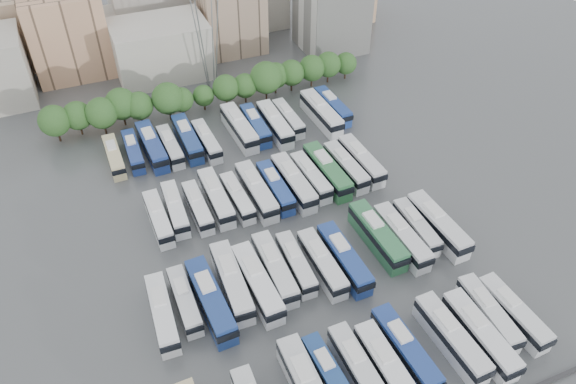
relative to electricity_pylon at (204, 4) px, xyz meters
name	(u,v)px	position (x,y,z in m)	size (l,w,h in m)	color
ground	(294,245)	(-2.00, -50.00, -18.66)	(220.00, 220.00, 0.00)	#424447
tree_line	(205,91)	(-3.41, -7.93, -14.28)	(65.85, 8.05, 8.40)	black
city_buildings	(142,21)	(-9.46, 21.86, -10.79)	(102.00, 35.00, 20.00)	#9E998E
electricity_pylon	(204,4)	(0.00, 0.00, 0.00)	(9.00, 6.91, 33.83)	slate
bus_r0_s5	(329,375)	(-7.02, -72.88, -16.97)	(2.90, 11.05, 3.43)	navy
bus_r0_s6	(359,369)	(-3.46, -73.55, -16.80)	(2.81, 12.10, 3.78)	silver
bus_r0_s7	(388,370)	(-0.28, -75.01, -16.70)	(2.95, 12.76, 3.99)	silver
bus_r0_s8	(405,349)	(3.14, -73.38, -16.74)	(3.25, 12.58, 3.91)	navy
bus_r0_s10	(451,338)	(9.39, -74.14, -16.68)	(3.29, 12.95, 4.03)	silver
bus_r0_s11	(480,335)	(12.99, -75.15, -16.66)	(3.02, 13.04, 4.08)	silver
bus_r0_s12	(488,313)	(16.22, -72.71, -16.87)	(3.07, 11.75, 3.65)	silver
bus_r0_s13	(513,313)	(19.30, -73.93, -16.83)	(3.16, 12.02, 3.74)	silver
bus_r1_s0	(162,313)	(-23.44, -56.39, -16.80)	(3.16, 12.16, 3.78)	silver
bus_r1_s1	(185,301)	(-20.18, -55.34, -16.98)	(2.39, 10.91, 3.42)	silver
bus_r1_s2	(211,300)	(-17.00, -56.95, -16.56)	(3.61, 13.77, 4.28)	navy
bus_r1_s3	(232,282)	(-13.38, -54.97, -16.61)	(3.36, 13.39, 4.17)	silver
bus_r1_s4	(257,283)	(-10.19, -56.48, -16.61)	(3.39, 13.42, 4.18)	white
bus_r1_s5	(275,269)	(-6.99, -54.91, -16.71)	(2.91, 12.70, 3.98)	silver
bus_r1_s6	(296,264)	(-3.74, -54.98, -16.95)	(2.74, 11.16, 3.48)	silver
bus_r1_s7	(322,263)	(-0.32, -56.48, -16.79)	(2.84, 12.17, 3.80)	silver
bus_r1_s8	(344,258)	(2.98, -56.91, -16.69)	(3.06, 12.87, 4.02)	navy
bus_r1_s10	(377,235)	(9.67, -54.75, -16.60)	(3.28, 13.43, 4.19)	#2E6B42
bus_r1_s11	(402,237)	(12.92, -56.30, -16.68)	(3.07, 12.88, 4.02)	silver
bus_r1_s12	(416,227)	(16.32, -55.08, -16.95)	(2.71, 11.14, 3.48)	silver
bus_r1_s13	(438,225)	(19.42, -56.26, -16.61)	(3.41, 13.41, 4.18)	silver
bus_r2_s1	(158,218)	(-19.93, -38.12, -16.91)	(2.65, 11.39, 3.56)	white
bus_r2_s2	(175,209)	(-16.95, -36.94, -16.91)	(2.91, 11.48, 3.57)	silver
bus_r2_s3	(198,207)	(-13.52, -37.88, -16.97)	(2.51, 10.97, 3.43)	silver
bus_r2_s4	(216,197)	(-10.18, -36.99, -16.72)	(2.84, 12.60, 3.95)	silver
bus_r2_s5	(237,198)	(-6.94, -38.07, -16.98)	(2.81, 10.99, 3.42)	white
bus_r2_s6	(257,191)	(-3.62, -38.13, -16.64)	(3.21, 13.20, 4.12)	silver
bus_r2_s7	(275,187)	(-0.31, -38.17, -16.84)	(2.67, 11.83, 3.71)	navy
bus_r2_s8	(294,182)	(2.90, -38.39, -16.62)	(3.32, 13.32, 4.15)	silver
bus_r2_s9	(311,177)	(6.24, -37.93, -16.86)	(3.12, 11.80, 3.67)	silver
bus_r2_s10	(327,171)	(9.37, -37.80, -16.58)	(3.44, 13.57, 4.23)	#2E6B3C
bus_r2_s11	(346,167)	(13.00, -37.73, -16.78)	(3.25, 12.30, 3.82)	silver
bus_r2_s12	(361,160)	(16.26, -37.27, -16.72)	(3.23, 12.71, 3.96)	silver
bus_r3_s0	(114,156)	(-23.70, -19.15, -16.98)	(2.48, 10.95, 3.43)	#CBBD8B
bus_r3_s1	(133,151)	(-20.26, -18.86, -16.98)	(2.53, 10.95, 3.43)	navy
bus_r3_s2	(152,146)	(-16.85, -19.09, -16.64)	(3.52, 13.25, 4.12)	navy
bus_r3_s3	(170,146)	(-13.74, -20.02, -16.96)	(2.79, 11.13, 3.47)	silver
bus_r3_s4	(187,138)	(-10.30, -19.10, -16.69)	(2.97, 12.83, 4.01)	navy
bus_r3_s5	(207,141)	(-7.15, -20.92, -16.92)	(2.91, 11.38, 3.54)	silver
bus_r3_s7	(239,127)	(-0.33, -19.53, -16.58)	(3.48, 13.58, 4.23)	silver
bus_r3_s8	(256,125)	(2.91, -19.63, -16.84)	(2.70, 11.83, 3.70)	navy
bus_r3_s9	(275,124)	(6.40, -20.90, -16.65)	(2.89, 13.06, 4.09)	white
bus_r3_s10	(288,118)	(9.66, -19.62, -16.95)	(2.67, 11.14, 3.48)	silver
bus_r3_s12	(321,113)	(16.16, -20.85, -16.56)	(3.45, 13.70, 4.27)	silver
bus_r3_s13	(333,106)	(19.46, -19.16, -16.83)	(3.10, 12.00, 3.73)	navy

